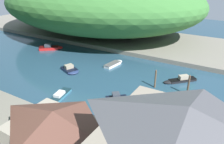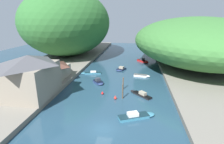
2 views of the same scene
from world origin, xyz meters
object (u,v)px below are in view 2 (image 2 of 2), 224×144
boat_near_quay (137,116)px  boathouse_shed (54,69)px  boat_mid_channel (91,73)px  channel_buoy_far (115,98)px  boat_far_right_bank (143,61)px  boat_yellow_tender (121,69)px  boat_open_rowboat (142,76)px  person_on_quay (32,101)px  boat_small_dinghy (99,82)px  waterfront_building (30,75)px  boat_navy_launch (140,94)px  channel_buoy_near (102,93)px

boat_near_quay → boathouse_shed: bearing=-148.0°
boat_mid_channel → channel_buoy_far: 18.94m
boat_far_right_bank → boat_yellow_tender: bearing=20.2°
boat_open_rowboat → person_on_quay: person_on_quay is taller
boat_near_quay → boat_small_dinghy: bearing=-169.7°
boat_mid_channel → boat_small_dinghy: (4.18, -7.85, 0.17)m
boat_near_quay → boat_mid_channel: boat_near_quay is taller
boathouse_shed → boat_mid_channel: bearing=44.6°
waterfront_building → person_on_quay: bearing=-59.3°
boat_navy_launch → boat_mid_channel: bearing=91.8°
waterfront_building → boat_far_right_bank: (23.45, 36.07, -4.84)m
boat_far_right_bank → waterfront_building: bearing=18.6°
boat_yellow_tender → waterfront_building: bearing=79.0°
waterfront_building → boathouse_shed: bearing=92.8°
boat_mid_channel → boat_small_dinghy: boat_small_dinghy is taller
boat_near_quay → boat_yellow_tender: 28.20m
waterfront_building → boat_small_dinghy: (11.46, 10.98, -4.85)m
boat_yellow_tender → channel_buoy_near: boat_yellow_tender is taller
boat_yellow_tender → channel_buoy_near: size_ratio=5.73×
channel_buoy_near → channel_buoy_far: channel_buoy_far is taller
boat_far_right_bank → person_on_quay: size_ratio=3.21×
boathouse_shed → boat_navy_launch: bearing=-14.3°
boat_yellow_tender → boat_open_rowboat: size_ratio=0.94×
boat_open_rowboat → person_on_quay: bearing=-34.8°
boat_small_dinghy → boat_near_quay: bearing=84.6°
boat_yellow_tender → person_on_quay: (-13.62, -27.76, 1.54)m
channel_buoy_near → boat_navy_launch: bearing=5.5°
waterfront_building → channel_buoy_far: 17.79m
channel_buoy_near → channel_buoy_far: 3.72m
boat_near_quay → boat_open_rowboat: size_ratio=1.38×
waterfront_building → boat_yellow_tender: 29.09m
boat_mid_channel → boat_small_dinghy: 8.89m
boat_near_quay → boat_far_right_bank: boat_far_right_bank is taller
boat_mid_channel → boat_far_right_bank: 23.64m
boathouse_shed → boat_near_quay: (22.05, -14.95, -2.93)m
boat_small_dinghy → channel_buoy_far: boat_small_dinghy is taller
waterfront_building → boat_small_dinghy: waterfront_building is taller
waterfront_building → channel_buoy_near: waterfront_building is taller
boat_mid_channel → channel_buoy_near: size_ratio=7.94×
waterfront_building → boat_open_rowboat: (22.77, 18.34, -5.01)m
boat_mid_channel → boat_near_quay: bearing=-159.3°
boathouse_shed → channel_buoy_far: (17.45, -8.59, -2.93)m
boat_navy_launch → boat_small_dinghy: (-10.64, 5.66, 0.11)m
boat_small_dinghy → boat_far_right_bank: 27.81m
waterfront_building → channel_buoy_far: size_ratio=12.19×
boat_near_quay → waterfront_building: bearing=-124.0°
boat_yellow_tender → boat_small_dinghy: bearing=93.5°
boat_navy_launch → boat_small_dinghy: bearing=106.1°
boathouse_shed → boat_near_quay: boathouse_shed is taller
boathouse_shed → boat_navy_launch: (22.65, -5.79, -2.96)m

